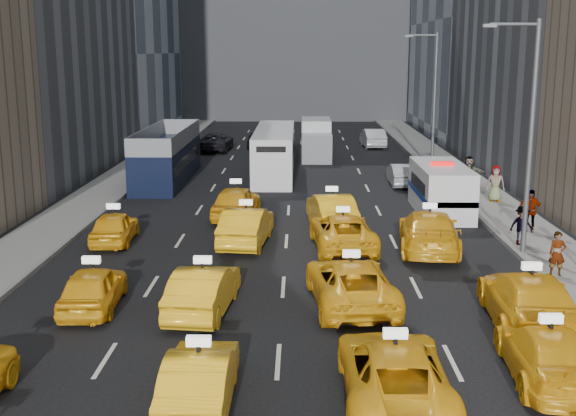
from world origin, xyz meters
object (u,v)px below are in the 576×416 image
at_px(nypd_van, 441,190).
at_px(city_bus, 275,152).
at_px(double_decker, 167,155).
at_px(box_truck, 316,140).
at_px(pedestrian_0, 557,254).

bearing_deg(nypd_van, city_bus, 132.93).
height_order(double_decker, box_truck, double_decker).
xyz_separation_m(city_bus, pedestrian_0, (10.59, -21.46, -0.53)).
height_order(city_bus, box_truck, city_bus).
xyz_separation_m(city_bus, box_truck, (2.83, 7.44, -0.07)).
distance_m(nypd_van, city_bus, 13.89).
distance_m(city_bus, box_truck, 7.96).
xyz_separation_m(box_truck, pedestrian_0, (7.76, -28.90, -0.46)).
bearing_deg(nypd_van, box_truck, 112.23).
relative_size(double_decker, pedestrian_0, 7.09).
xyz_separation_m(double_decker, pedestrian_0, (17.09, -19.28, -0.66)).
bearing_deg(nypd_van, double_decker, 154.73).
bearing_deg(city_bus, nypd_van, -48.63).
xyz_separation_m(nypd_van, city_bus, (-8.54, 10.95, 0.30)).
height_order(city_bus, pedestrian_0, city_bus).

